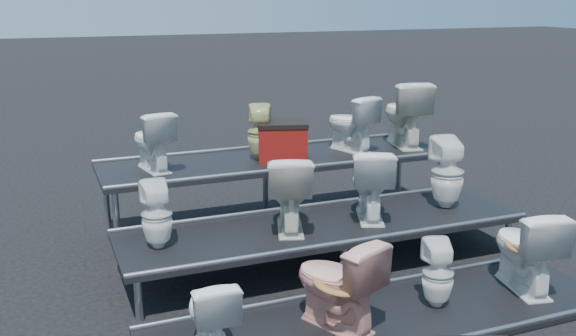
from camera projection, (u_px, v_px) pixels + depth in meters
name	position (u px, v px, depth m)	size (l,w,h in m)	color
ground	(323.00, 265.00, 6.73)	(80.00, 80.00, 0.00)	black
tier_front	(386.00, 319.00, 5.56)	(4.20, 1.20, 0.06)	black
tier_mid	(323.00, 245.00, 6.67)	(4.20, 1.20, 0.46)	black
tier_back	(279.00, 192.00, 7.78)	(4.20, 1.20, 0.86)	black
toilet_0	(211.00, 314.00, 4.91)	(0.36, 0.63, 0.64)	white
toilet_1	(337.00, 282.00, 5.27)	(0.45, 0.78, 0.80)	#E29E8D
toilet_2	(438.00, 274.00, 5.65)	(0.28, 0.28, 0.61)	white
toilet_3	(525.00, 248.00, 5.97)	(0.45, 0.79, 0.81)	white
toilet_4	(157.00, 215.00, 5.92)	(0.29, 0.29, 0.64)	white
toilet_5	(289.00, 192.00, 6.37)	(0.44, 0.77, 0.78)	silver
toilet_6	(370.00, 183.00, 6.70)	(0.43, 0.75, 0.77)	white
toilet_7	(447.00, 173.00, 7.04)	(0.36, 0.36, 0.79)	white
toilet_8	(152.00, 140.00, 7.05)	(0.37, 0.65, 0.67)	white
toilet_9	(260.00, 132.00, 7.50)	(0.29, 0.30, 0.65)	#D1CF89
toilet_10	(351.00, 123.00, 7.92)	(0.39, 0.68, 0.70)	white
toilet_11	(405.00, 113.00, 8.18)	(0.47, 0.83, 0.84)	silver
red_crate	(282.00, 142.00, 7.55)	(0.56, 0.45, 0.40)	maroon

